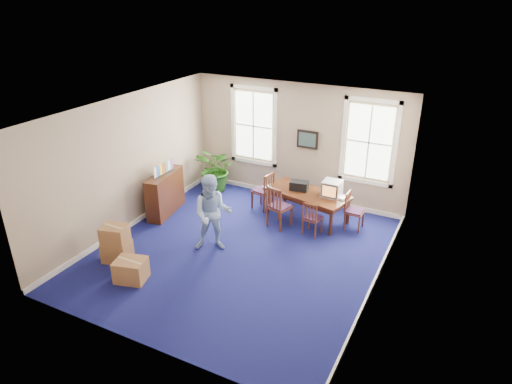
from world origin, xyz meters
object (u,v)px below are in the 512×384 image
at_px(man, 213,214).
at_px(potted_plant, 217,169).
at_px(crt_tv, 332,189).
at_px(conference_table, 306,205).
at_px(chair_near_left, 280,206).
at_px(cardboard_boxes, 127,243).
at_px(credenza, 165,193).

height_order(man, potted_plant, man).
bearing_deg(crt_tv, conference_table, -174.73).
bearing_deg(chair_near_left, cardboard_boxes, 67.96).
bearing_deg(crt_tv, cardboard_boxes, -131.52).
bearing_deg(conference_table, credenza, -144.80).
height_order(conference_table, crt_tv, crt_tv).
relative_size(chair_near_left, cardboard_boxes, 0.71).
bearing_deg(chair_near_left, man, 78.01).
xyz_separation_m(credenza, potted_plant, (0.45, 1.81, 0.11)).
distance_m(crt_tv, potted_plant, 3.56).
relative_size(chair_near_left, credenza, 0.78).
height_order(conference_table, potted_plant, potted_plant).
relative_size(crt_tv, potted_plant, 0.36).
relative_size(man, potted_plant, 1.35).
height_order(crt_tv, credenza, crt_tv).
relative_size(crt_tv, cardboard_boxes, 0.32).
height_order(potted_plant, cardboard_boxes, potted_plant).
distance_m(man, credenza, 2.30).
bearing_deg(cardboard_boxes, conference_table, 53.05).
height_order(crt_tv, cardboard_boxes, crt_tv).
relative_size(conference_table, potted_plant, 1.60).
xyz_separation_m(man, credenza, (-2.05, 0.98, -0.34)).
bearing_deg(man, cardboard_boxes, -165.17).
bearing_deg(man, conference_table, 34.09).
relative_size(conference_table, crt_tv, 4.39).
xyz_separation_m(conference_table, chair_near_left, (-0.43, -0.71, 0.18)).
bearing_deg(cardboard_boxes, credenza, 106.65).
xyz_separation_m(man, cardboard_boxes, (-1.39, -1.24, -0.45)).
relative_size(conference_table, credenza, 1.51).
bearing_deg(conference_table, potted_plant, -175.58).
relative_size(conference_table, chair_near_left, 1.94).
distance_m(conference_table, potted_plant, 2.96).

